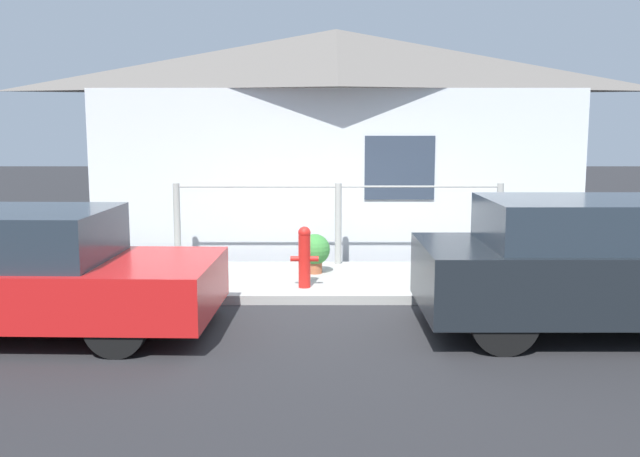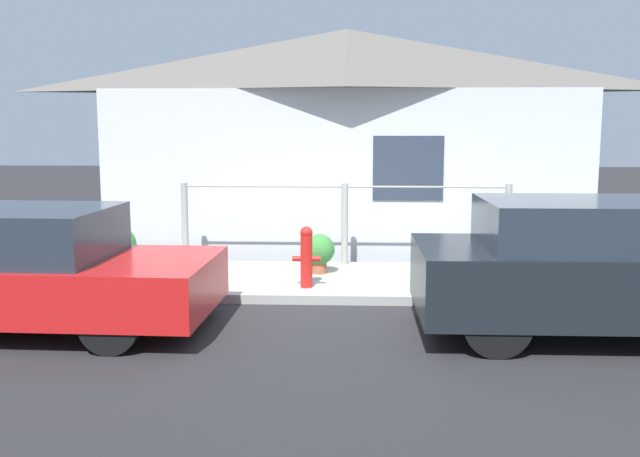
# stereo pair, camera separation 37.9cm
# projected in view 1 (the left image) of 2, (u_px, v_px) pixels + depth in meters

# --- Properties ---
(ground_plane) EXTENTS (60.00, 60.00, 0.00)m
(ground_plane) POSITION_uv_depth(u_px,v_px,m) (344.00, 305.00, 8.66)
(ground_plane) COLOR #262628
(sidewalk) EXTENTS (24.00, 2.21, 0.11)m
(sidewalk) POSITION_uv_depth(u_px,v_px,m) (341.00, 281.00, 9.75)
(sidewalk) COLOR #9E9E99
(sidewalk) RESTS_ON ground_plane
(house) EXTENTS (8.24, 2.23, 3.77)m
(house) POSITION_uv_depth(u_px,v_px,m) (338.00, 74.00, 11.93)
(house) COLOR silver
(house) RESTS_ON ground_plane
(fence) EXTENTS (4.90, 0.10, 1.21)m
(fence) POSITION_uv_depth(u_px,v_px,m) (340.00, 220.00, 10.59)
(fence) COLOR #999993
(fence) RESTS_ON sidewalk
(car_left) EXTENTS (4.25, 1.92, 1.30)m
(car_left) POSITION_uv_depth(u_px,v_px,m) (12.00, 271.00, 7.46)
(car_left) COLOR red
(car_left) RESTS_ON ground_plane
(car_right) EXTENTS (3.61, 1.73, 1.41)m
(car_right) POSITION_uv_depth(u_px,v_px,m) (592.00, 266.00, 7.44)
(car_right) COLOR black
(car_right) RESTS_ON ground_plane
(fire_hydrant) EXTENTS (0.36, 0.16, 0.79)m
(fire_hydrant) POSITION_uv_depth(u_px,v_px,m) (306.00, 256.00, 9.06)
(fire_hydrant) COLOR red
(fire_hydrant) RESTS_ON sidewalk
(potted_plant_near_hydrant) EXTENTS (0.43, 0.43, 0.55)m
(potted_plant_near_hydrant) POSITION_uv_depth(u_px,v_px,m) (316.00, 251.00, 9.95)
(potted_plant_near_hydrant) COLOR #9E5638
(potted_plant_near_hydrant) RESTS_ON sidewalk
(potted_plant_by_fence) EXTENTS (0.55, 0.55, 0.67)m
(potted_plant_by_fence) POSITION_uv_depth(u_px,v_px,m) (111.00, 248.00, 9.81)
(potted_plant_by_fence) COLOR #9E5638
(potted_plant_by_fence) RESTS_ON sidewalk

